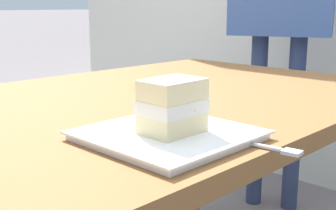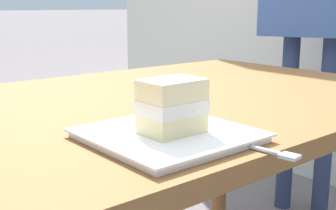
{
  "view_description": "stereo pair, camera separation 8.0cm",
  "coord_description": "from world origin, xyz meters",
  "px_view_note": "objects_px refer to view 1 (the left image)",
  "views": [
    {
      "loc": [
        -0.71,
        -0.86,
        0.99
      ],
      "look_at": [
        -0.15,
        -0.31,
        0.81
      ],
      "focal_mm": 48.03,
      "sensor_mm": 36.0,
      "label": 1
    },
    {
      "loc": [
        -0.65,
        -0.91,
        0.99
      ],
      "look_at": [
        -0.15,
        -0.31,
        0.81
      ],
      "focal_mm": 48.03,
      "sensor_mm": 36.0,
      "label": 2
    }
  ],
  "objects_px": {
    "cake_slice": "(172,106)",
    "dessert_fork": "(260,146)",
    "patio_table": "(123,135)",
    "dessert_plate": "(168,135)"
  },
  "relations": [
    {
      "from": "cake_slice",
      "to": "dessert_fork",
      "type": "height_order",
      "value": "cake_slice"
    },
    {
      "from": "patio_table",
      "to": "dessert_fork",
      "type": "distance_m",
      "value": 0.47
    },
    {
      "from": "dessert_plate",
      "to": "dessert_fork",
      "type": "distance_m",
      "value": 0.16
    },
    {
      "from": "patio_table",
      "to": "cake_slice",
      "type": "bearing_deg",
      "value": -115.47
    },
    {
      "from": "cake_slice",
      "to": "dessert_fork",
      "type": "relative_size",
      "value": 0.64
    },
    {
      "from": "cake_slice",
      "to": "dessert_plate",
      "type": "bearing_deg",
      "value": 84.05
    },
    {
      "from": "dessert_plate",
      "to": "cake_slice",
      "type": "xyz_separation_m",
      "value": [
        -0.0,
        -0.01,
        0.06
      ]
    },
    {
      "from": "patio_table",
      "to": "dessert_plate",
      "type": "relative_size",
      "value": 5.97
    },
    {
      "from": "patio_table",
      "to": "dessert_plate",
      "type": "distance_m",
      "value": 0.36
    },
    {
      "from": "patio_table",
      "to": "dessert_plate",
      "type": "xyz_separation_m",
      "value": [
        -0.15,
        -0.31,
        0.1
      ]
    }
  ]
}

